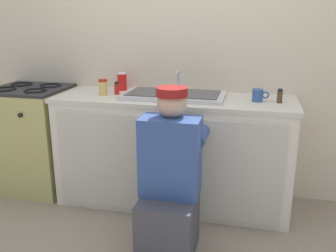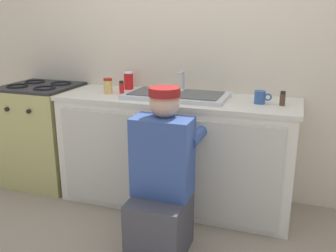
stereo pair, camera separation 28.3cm
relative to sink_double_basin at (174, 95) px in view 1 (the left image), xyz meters
The scene contains 12 objects.
ground_plane 0.97m from the sink_double_basin, 90.00° to the right, with size 12.00×12.00×0.00m, color gray.
back_wall 0.48m from the sink_double_basin, 90.00° to the left, with size 6.00×0.10×2.50m, color beige.
counter_cabinet 0.49m from the sink_double_basin, 90.00° to the right, with size 1.87×0.62×0.88m.
countertop 0.04m from the sink_double_basin, 90.00° to the right, with size 1.91×0.62×0.03m, color beige.
sink_double_basin is the anchor object (origin of this frame).
stove_range 1.38m from the sink_double_basin, behind, with size 0.64×0.62×0.94m.
plumber_person 0.84m from the sink_double_basin, 79.79° to the right, with size 0.42×0.61×1.10m.
coffee_mug 0.65m from the sink_double_basin, ahead, with size 0.13×0.08×0.10m.
spice_bottle_pepper 0.81m from the sink_double_basin, ahead, with size 0.04×0.04×0.10m.
soda_cup_red 0.54m from the sink_double_basin, 159.62° to the left, with size 0.08×0.08×0.15m.
spice_bottle_red 0.48m from the sink_double_basin, behind, with size 0.04×0.04×0.10m.
condiment_jar 0.58m from the sink_double_basin, behind, with size 0.07×0.07×0.13m.
Camera 1 is at (0.62, -2.55, 1.53)m, focal length 40.00 mm.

